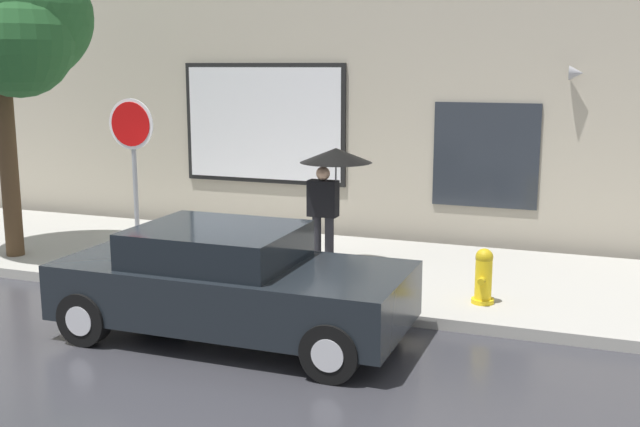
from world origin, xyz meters
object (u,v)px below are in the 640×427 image
at_px(fire_hydrant, 484,277).
at_px(pedestrian_with_umbrella, 332,170).
at_px(street_tree, 1,23).
at_px(parked_car, 231,283).
at_px(stop_sign, 133,149).

bearing_deg(fire_hydrant, pedestrian_with_umbrella, 157.26).
relative_size(pedestrian_with_umbrella, street_tree, 0.37).
bearing_deg(street_tree, fire_hydrant, 1.18).
relative_size(parked_car, street_tree, 0.84).
relative_size(fire_hydrant, pedestrian_with_umbrella, 0.40).
height_order(pedestrian_with_umbrella, stop_sign, stop_sign).
xyz_separation_m(parked_car, street_tree, (-4.77, 1.77, 3.19)).
distance_m(street_tree, stop_sign, 2.90).
height_order(parked_car, street_tree, street_tree).
distance_m(parked_car, stop_sign, 3.43).
height_order(fire_hydrant, pedestrian_with_umbrella, pedestrian_with_umbrella).
bearing_deg(pedestrian_with_umbrella, stop_sign, -158.73).
height_order(pedestrian_with_umbrella, street_tree, street_tree).
xyz_separation_m(fire_hydrant, pedestrian_with_umbrella, (-2.47, 1.03, 1.15)).
distance_m(parked_car, fire_hydrant, 3.33).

